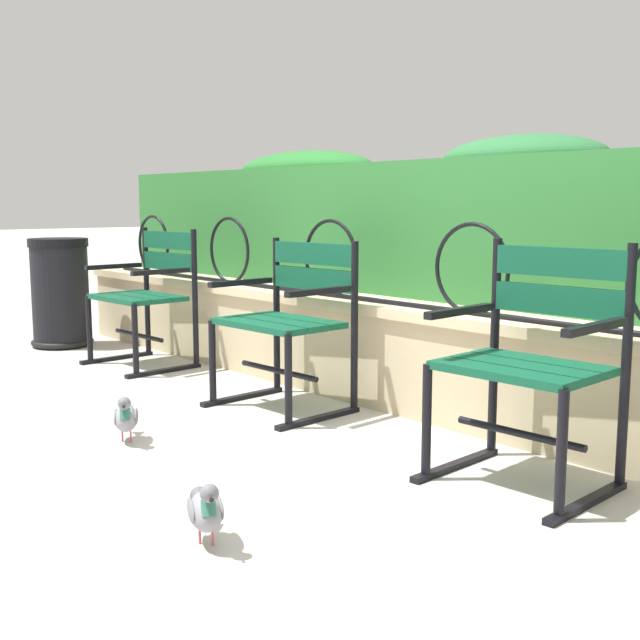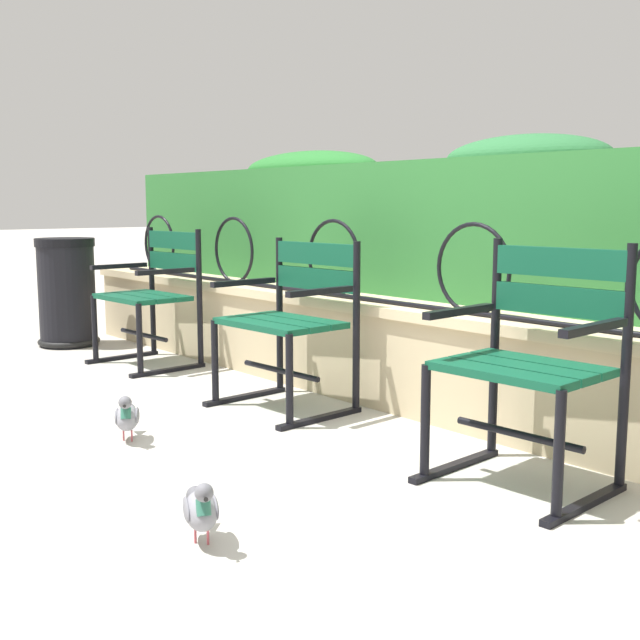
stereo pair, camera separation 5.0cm
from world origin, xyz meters
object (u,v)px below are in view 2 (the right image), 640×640
at_px(park_chair_centre_left, 292,317).
at_px(pigeon_far_side, 201,508).
at_px(park_chair_centre_right, 532,358).
at_px(trash_bin, 67,295).
at_px(park_chair_leftmost, 153,292).
at_px(pigeon_near_chairs, 127,416).

bearing_deg(park_chair_centre_left, pigeon_far_side, -47.77).
xyz_separation_m(park_chair_centre_left, park_chair_centre_right, (1.44, -0.02, 0.01)).
distance_m(pigeon_far_side, trash_bin, 3.75).
bearing_deg(park_chair_leftmost, park_chair_centre_right, -0.37).
height_order(park_chair_centre_right, trash_bin, park_chair_centre_right).
height_order(park_chair_leftmost, pigeon_far_side, park_chair_leftmost).
bearing_deg(park_chair_centre_right, pigeon_near_chairs, -147.98).
relative_size(park_chair_centre_left, park_chair_centre_right, 0.95).
bearing_deg(pigeon_near_chairs, park_chair_centre_right, 32.02).
xyz_separation_m(pigeon_near_chairs, trash_bin, (-2.46, 0.77, 0.26)).
distance_m(park_chair_centre_left, park_chair_centre_right, 1.44).
height_order(pigeon_far_side, trash_bin, trash_bin).
xyz_separation_m(park_chair_leftmost, pigeon_near_chairs, (1.44, -0.92, -0.35)).
bearing_deg(park_chair_leftmost, park_chair_centre_left, -0.07).
bearing_deg(park_chair_leftmost, trash_bin, -172.06).
relative_size(park_chair_leftmost, trash_bin, 1.11).
distance_m(pigeon_near_chairs, pigeon_far_side, 1.16).
distance_m(park_chair_leftmost, park_chair_centre_right, 2.88).
bearing_deg(park_chair_centre_left, trash_bin, -176.72).
height_order(park_chair_centre_right, pigeon_near_chairs, park_chair_centre_right).
relative_size(park_chair_centre_left, pigeon_far_side, 3.06).
distance_m(park_chair_centre_right, pigeon_near_chairs, 1.73).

